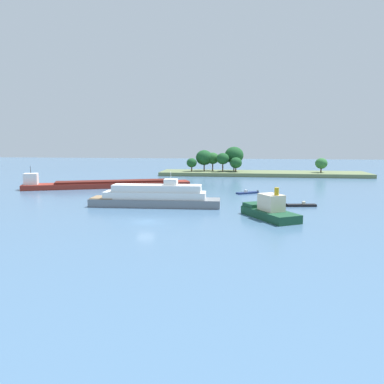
# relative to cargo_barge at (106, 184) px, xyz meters

# --- Properties ---
(ground_plane) EXTENTS (400.00, 400.00, 0.00)m
(ground_plane) POSITION_rel_cargo_barge_xyz_m (20.73, -39.58, -0.94)
(ground_plane) COLOR #476B8E
(treeline_island) EXTENTS (71.88, 15.28, 10.00)m
(treeline_island) POSITION_rel_cargo_barge_xyz_m (38.15, 40.91, 1.68)
(treeline_island) COLOR #66754C
(treeline_island) RESTS_ON ground
(cargo_barge) EXTENTS (41.77, 19.66, 5.90)m
(cargo_barge) POSITION_rel_cargo_barge_xyz_m (0.00, 0.00, 0.00)
(cargo_barge) COLOR maroon
(cargo_barge) RESTS_ON ground
(fishing_skiff) EXTENTS (5.40, 4.22, 0.86)m
(fishing_skiff) POSITION_rel_cargo_barge_xyz_m (36.71, -6.62, -0.74)
(fishing_skiff) COLOR navy
(fishing_skiff) RESTS_ON ground
(white_riverboat) EXTENTS (24.48, 5.47, 6.60)m
(white_riverboat) POSITION_rel_cargo_barge_xyz_m (19.18, -26.13, 0.83)
(white_riverboat) COLOR slate
(white_riverboat) RESTS_ON ground
(small_motorboat) EXTENTS (5.82, 2.08, 0.94)m
(small_motorboat) POSITION_rel_cargo_barge_xyz_m (46.39, -22.72, -0.70)
(small_motorboat) COLOR black
(small_motorboat) RESTS_ON ground
(tugboat) EXTENTS (9.13, 11.54, 5.11)m
(tugboat) POSITION_rel_cargo_barge_xyz_m (39.58, -34.34, 0.37)
(tugboat) COLOR #19472D
(tugboat) RESTS_ON ground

